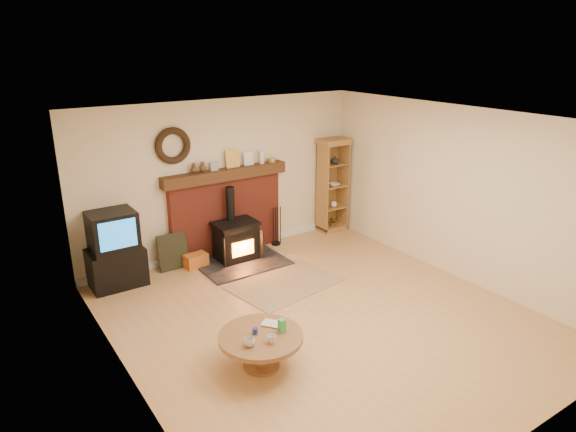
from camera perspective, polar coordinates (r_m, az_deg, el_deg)
ground at (r=6.93m, az=3.81°, el=-11.19°), size 5.50×5.50×0.00m
room_shell at (r=6.31m, az=3.49°, el=2.73°), size 5.02×5.52×2.61m
chimney_breast at (r=8.68m, az=-6.86°, el=0.88°), size 2.20×0.22×1.78m
wood_stove at (r=8.49m, az=-5.70°, el=-2.94°), size 1.40×1.00×1.23m
area_rug at (r=7.78m, az=-0.40°, el=-7.50°), size 1.70×1.29×0.01m
tv_unit at (r=7.95m, az=-18.67°, el=-3.69°), size 0.79×0.56×1.15m
curio_cabinet at (r=9.69m, az=4.89°, el=3.43°), size 0.57×0.41×1.77m
firelog_box at (r=8.41m, az=-10.19°, el=-4.91°), size 0.38×0.26×0.22m
leaning_painting at (r=8.36m, az=-12.66°, el=-3.88°), size 0.49×0.13×0.59m
fire_tools at (r=9.17m, az=-1.31°, el=-2.26°), size 0.19×0.16×0.70m
coffee_table at (r=5.84m, az=-3.01°, el=-13.70°), size 0.94×0.94×0.56m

